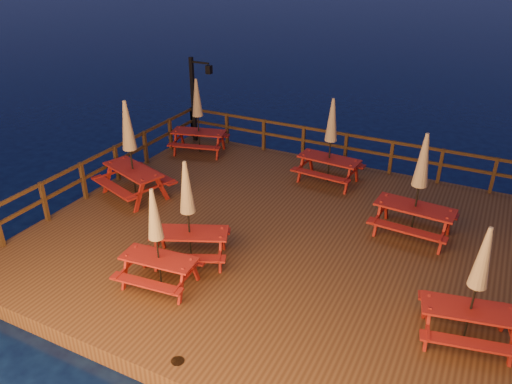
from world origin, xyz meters
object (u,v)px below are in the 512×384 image
lamp_post (197,92)px  picnic_table_2 (331,140)px  picnic_table_0 (188,211)px  picnic_table_1 (198,115)px

lamp_post → picnic_table_2: size_ratio=1.16×
picnic_table_0 → picnic_table_1: size_ratio=0.96×
picnic_table_2 → picnic_table_1: bearing=-178.0°
picnic_table_0 → picnic_table_1: 6.43m
picnic_table_1 → lamp_post: bearing=108.4°
lamp_post → picnic_table_1: (0.60, -0.92, -0.47)m
picnic_table_2 → picnic_table_0: bearing=-100.6°
picnic_table_0 → picnic_table_1: bearing=96.4°
lamp_post → picnic_table_0: (3.89, -6.44, -0.51)m
picnic_table_1 → picnic_table_2: picnic_table_2 is taller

